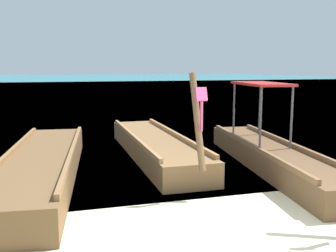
# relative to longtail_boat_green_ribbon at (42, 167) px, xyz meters

# --- Properties ---
(ground) EXTENTS (120.00, 120.00, 0.00)m
(ground) POSITION_rel_longtail_boat_green_ribbon_xyz_m (2.73, -3.68, -0.29)
(ground) COLOR beige
(sea_water) EXTENTS (120.00, 120.00, 0.00)m
(sea_water) POSITION_rel_longtail_boat_green_ribbon_xyz_m (2.73, 58.02, -0.29)
(sea_water) COLOR #147A89
(sea_water) RESTS_ON ground
(longtail_boat_green_ribbon) EXTENTS (2.03, 7.28, 2.72)m
(longtail_boat_green_ribbon) POSITION_rel_longtail_boat_green_ribbon_xyz_m (0.00, 0.00, 0.00)
(longtail_boat_green_ribbon) COLOR brown
(longtail_boat_green_ribbon) RESTS_ON ground
(longtail_boat_pink_ribbon) EXTENTS (1.24, 6.60, 2.25)m
(longtail_boat_pink_ribbon) POSITION_rel_longtail_boat_green_ribbon_xyz_m (2.78, 1.44, -0.02)
(longtail_boat_pink_ribbon) COLOR brown
(longtail_boat_pink_ribbon) RESTS_ON ground
(longtail_boat_red_ribbon) EXTENTS (1.87, 6.90, 2.38)m
(longtail_boat_red_ribbon) POSITION_rel_longtail_boat_green_ribbon_xyz_m (5.09, -0.48, 0.03)
(longtail_boat_red_ribbon) COLOR brown
(longtail_boat_red_ribbon) RESTS_ON ground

